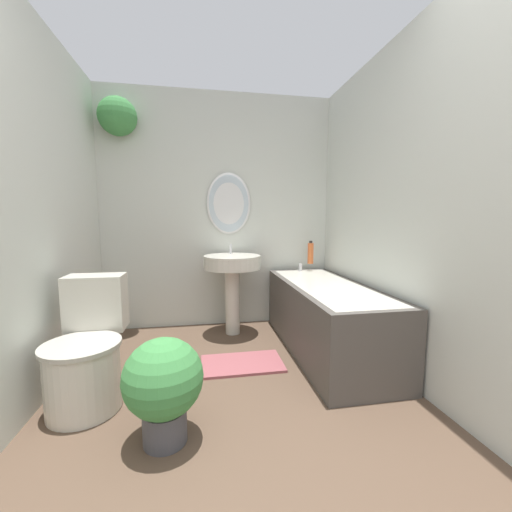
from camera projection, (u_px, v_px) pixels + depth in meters
The scene contains 9 objects.
wall_back at pixel (210, 202), 3.24m from camera, with size 2.47×0.35×2.40m.
wall_left at pixel (11, 205), 1.69m from camera, with size 0.06×2.91×2.40m.
wall_right at pixel (412, 208), 2.11m from camera, with size 0.06×2.91×2.40m.
toilet at pixel (87, 353), 1.91m from camera, with size 0.44×0.63×0.76m.
pedestal_sink at pixel (232, 272), 3.04m from camera, with size 0.55×0.55×0.87m.
bathtub at pixel (326, 316), 2.67m from camera, with size 0.63×1.62×0.65m.
shampoo_bottle at pixel (311, 253), 3.32m from camera, with size 0.06×0.06×0.24m.
potted_plant at pixel (163, 383), 1.56m from camera, with size 0.40×0.40×0.54m.
bath_mat at pixel (242, 364), 2.43m from camera, with size 0.62×0.38×0.02m.
Camera 1 is at (-0.21, -0.52, 1.12)m, focal length 22.00 mm.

